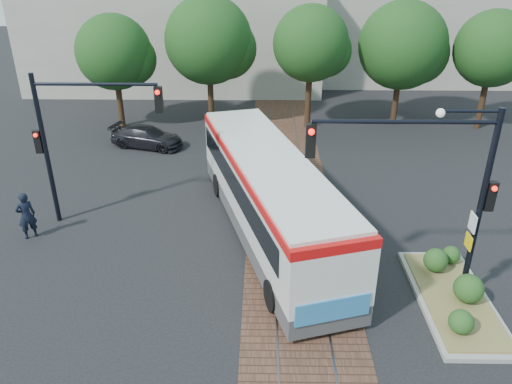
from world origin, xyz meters
TOP-DOWN VIEW (x-y plane):
  - ground at (0.00, 0.00)m, footprint 120.00×120.00m
  - trackbed at (0.00, 4.00)m, footprint 3.60×40.00m
  - tree_row at (1.21, 16.42)m, footprint 26.40×5.60m
  - warehouses at (-0.53, 28.75)m, footprint 40.00×13.00m
  - city_bus at (-0.98, 3.10)m, footprint 5.90×12.31m
  - traffic_island at (4.82, -0.90)m, footprint 2.20×5.20m
  - signal_pole_main at (3.86, -0.81)m, footprint 5.49×0.46m
  - signal_pole_left at (-8.37, 4.00)m, footprint 4.99×0.34m
  - officer at (-10.10, 2.66)m, footprint 0.82×0.78m
  - parked_car at (-7.66, 12.40)m, footprint 4.34×2.69m

SIDE VIEW (x-z plane):
  - ground at x=0.00m, z-range 0.00..0.00m
  - trackbed at x=0.00m, z-range 0.00..0.02m
  - traffic_island at x=4.82m, z-range -0.24..0.89m
  - parked_car at x=-7.66m, z-range 0.00..1.17m
  - officer at x=-10.10m, z-range 0.00..1.88m
  - city_bus at x=-0.98m, z-range 0.19..3.43m
  - warehouses at x=-0.53m, z-range -0.19..7.81m
  - signal_pole_left at x=-8.37m, z-range 0.86..6.86m
  - signal_pole_main at x=3.86m, z-range 1.16..7.16m
  - tree_row at x=1.21m, z-range 1.01..8.69m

